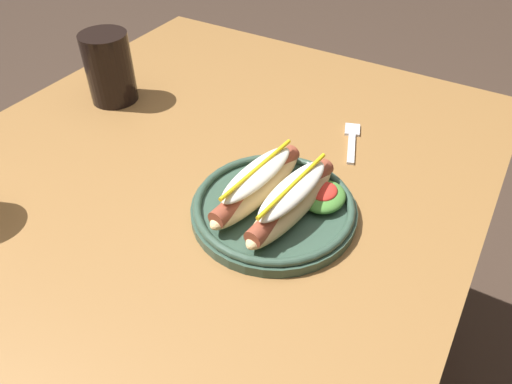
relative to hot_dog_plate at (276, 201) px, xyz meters
name	(u,v)px	position (x,y,z in m)	size (l,w,h in m)	color
dining_table	(187,236)	(-0.02, 0.16, -0.14)	(1.13, 0.87, 0.74)	olive
hot_dog_plate	(276,201)	(0.00, 0.00, 0.00)	(0.24, 0.24, 0.08)	#334C3D
fork	(352,139)	(0.23, -0.03, -0.02)	(0.12, 0.06, 0.00)	silver
soda_cup	(109,68)	(0.13, 0.44, 0.04)	(0.09, 0.09, 0.13)	black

